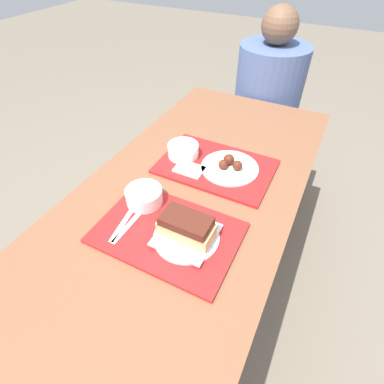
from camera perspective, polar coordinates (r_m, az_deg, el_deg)
The scene contains 14 objects.
ground_plane at distance 1.71m, azimuth -0.78°, elevation -19.42°, with size 12.00×12.00×0.00m, color #706656.
picnic_table at distance 1.16m, azimuth -1.08°, elevation -4.03°, with size 0.76×1.71×0.76m.
picnic_bench_far at distance 2.15m, azimuth 12.66°, elevation 9.35°, with size 0.73×0.28×0.44m.
tray_near at distance 0.96m, azimuth -4.69°, elevation -7.70°, with size 0.45×0.30×0.01m.
tray_far at distance 1.21m, azimuth 4.57°, elevation 4.89°, with size 0.45×0.30×0.01m.
bowl_coleslaw_near at distance 1.04m, azimuth -9.13°, elevation -0.62°, with size 0.13×0.13×0.05m.
brisket_sandwich_plate at distance 0.91m, azimuth -1.08°, elevation -7.24°, with size 0.21×0.21×0.09m.
plastic_fork_near at distance 1.00m, azimuth -12.85°, elevation -5.67°, with size 0.04×0.17×0.00m.
plastic_knife_near at distance 0.99m, azimuth -11.83°, elevation -6.12°, with size 0.02×0.17×0.00m.
condiment_packet at distance 0.99m, azimuth -2.16°, elevation -4.90°, with size 0.04×0.03×0.01m.
bowl_coleslaw_far at distance 1.24m, azimuth -1.70°, elevation 8.06°, with size 0.13×0.13×0.05m.
wings_plate_far at distance 1.19m, azimuth 7.20°, elevation 4.93°, with size 0.23×0.23×0.05m.
napkin_far at distance 1.18m, azimuth -0.51°, elevation 4.37°, with size 0.11×0.08×0.01m.
person_seated_across at distance 1.97m, azimuth 14.43°, elevation 18.57°, with size 0.40×0.40×0.75m.
Camera 1 is at (0.38, -0.70, 1.51)m, focal length 28.00 mm.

